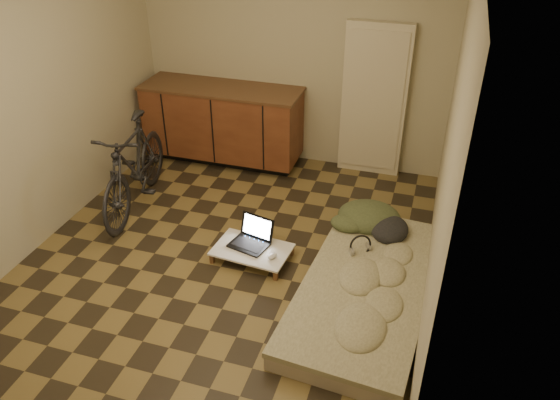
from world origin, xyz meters
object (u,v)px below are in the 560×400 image
(futon, at_px, (366,289))
(lap_desk, at_px, (252,250))
(bicycle, at_px, (133,162))
(laptop, at_px, (252,238))

(futon, height_order, lap_desk, futon)
(futon, bearing_deg, lap_desk, 173.46)
(lap_desk, bearing_deg, bicycle, 165.68)
(futon, bearing_deg, laptop, 169.61)
(bicycle, distance_m, futon, 2.64)
(bicycle, bearing_deg, futon, -24.56)
(bicycle, relative_size, laptop, 4.07)
(bicycle, height_order, futon, bicycle)
(laptop, bearing_deg, lap_desk, -56.24)
(bicycle, bearing_deg, lap_desk, -27.99)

